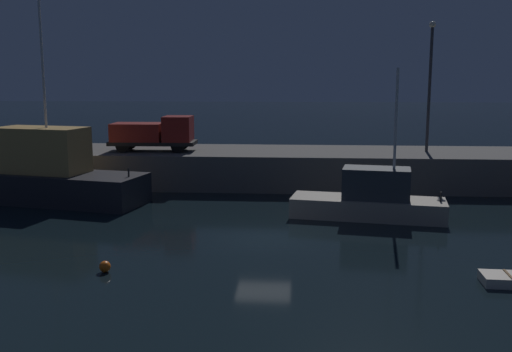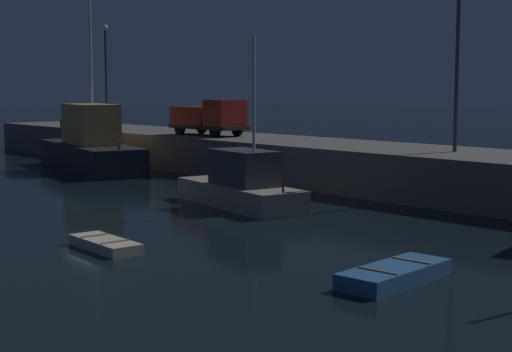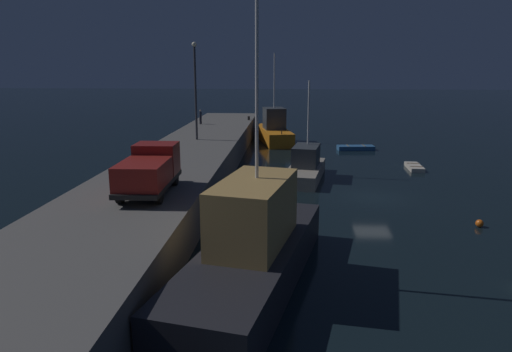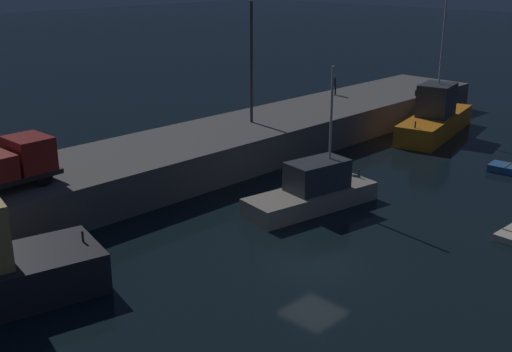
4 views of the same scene
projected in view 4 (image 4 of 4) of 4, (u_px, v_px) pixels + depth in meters
name	position (u px, v px, depth m)	size (l,w,h in m)	color
ground_plane	(315.00, 264.00, 28.41)	(320.00, 320.00, 0.00)	black
pier_quay	(132.00, 171.00, 37.47)	(70.41, 7.18, 2.34)	#5B5956
fishing_trawler_red	(313.00, 191.00, 34.76)	(8.26, 3.74, 7.79)	gray
fishing_boat_blue	(435.00, 118.00, 49.49)	(11.02, 5.05, 10.40)	orange
lamp_post_east	(251.00, 50.00, 42.57)	(0.44, 0.44, 8.65)	#38383D
dockworker	(334.00, 84.00, 53.05)	(0.43, 0.37, 1.65)	black
bollard_central	(417.00, 93.00, 52.89)	(0.28, 0.28, 0.47)	black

